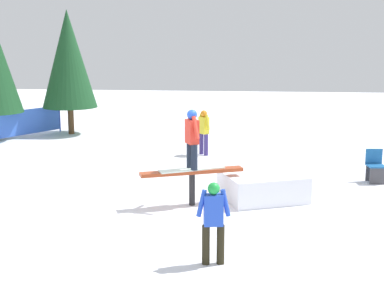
{
  "coord_description": "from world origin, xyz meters",
  "views": [
    {
      "loc": [
        -1.32,
        11.72,
        3.64
      ],
      "look_at": [
        0.0,
        0.0,
        1.42
      ],
      "focal_mm": 50.0,
      "sensor_mm": 36.0,
      "label": 1
    }
  ],
  "objects_px": {
    "rail_feature": "(192,175)",
    "bystander_blue": "(213,219)",
    "folding_chair": "(375,167)",
    "main_rider_on_rail": "(192,140)",
    "pine_tree_near": "(68,59)",
    "bystander_yellow": "(204,130)"
  },
  "relations": [
    {
      "from": "bystander_blue",
      "to": "folding_chair",
      "type": "distance_m",
      "value": 7.05
    },
    {
      "from": "main_rider_on_rail",
      "to": "bystander_blue",
      "type": "height_order",
      "value": "main_rider_on_rail"
    },
    {
      "from": "main_rider_on_rail",
      "to": "folding_chair",
      "type": "distance_m",
      "value": 5.4
    },
    {
      "from": "rail_feature",
      "to": "bystander_yellow",
      "type": "relative_size",
      "value": 1.55
    },
    {
      "from": "pine_tree_near",
      "to": "bystander_yellow",
      "type": "bearing_deg",
      "value": 148.32
    },
    {
      "from": "bystander_blue",
      "to": "folding_chair",
      "type": "bearing_deg",
      "value": 46.7
    },
    {
      "from": "rail_feature",
      "to": "main_rider_on_rail",
      "type": "xyz_separation_m",
      "value": [
        0.0,
        0.0,
        0.81
      ]
    },
    {
      "from": "bystander_blue",
      "to": "pine_tree_near",
      "type": "height_order",
      "value": "pine_tree_near"
    },
    {
      "from": "bystander_blue",
      "to": "pine_tree_near",
      "type": "bearing_deg",
      "value": 108.64
    },
    {
      "from": "rail_feature",
      "to": "folding_chair",
      "type": "relative_size",
      "value": 2.63
    },
    {
      "from": "bystander_blue",
      "to": "folding_chair",
      "type": "height_order",
      "value": "bystander_blue"
    },
    {
      "from": "pine_tree_near",
      "to": "bystander_blue",
      "type": "bearing_deg",
      "value": 118.37
    },
    {
      "from": "main_rider_on_rail",
      "to": "bystander_yellow",
      "type": "xyz_separation_m",
      "value": [
        0.24,
        -5.65,
        -0.67
      ]
    },
    {
      "from": "bystander_blue",
      "to": "main_rider_on_rail",
      "type": "bearing_deg",
      "value": 92.75
    },
    {
      "from": "rail_feature",
      "to": "bystander_blue",
      "type": "xyz_separation_m",
      "value": [
        -0.73,
        3.28,
        0.1
      ]
    },
    {
      "from": "rail_feature",
      "to": "bystander_blue",
      "type": "distance_m",
      "value": 3.36
    },
    {
      "from": "rail_feature",
      "to": "bystander_blue",
      "type": "relative_size",
      "value": 1.64
    },
    {
      "from": "rail_feature",
      "to": "folding_chair",
      "type": "height_order",
      "value": "folding_chair"
    },
    {
      "from": "folding_chair",
      "to": "pine_tree_near",
      "type": "xyz_separation_m",
      "value": [
        10.64,
        -6.64,
        2.62
      ]
    },
    {
      "from": "bystander_blue",
      "to": "bystander_yellow",
      "type": "relative_size",
      "value": 0.95
    },
    {
      "from": "folding_chair",
      "to": "pine_tree_near",
      "type": "relative_size",
      "value": 0.18
    },
    {
      "from": "main_rider_on_rail",
      "to": "rail_feature",
      "type": "bearing_deg",
      "value": 0.0
    }
  ]
}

